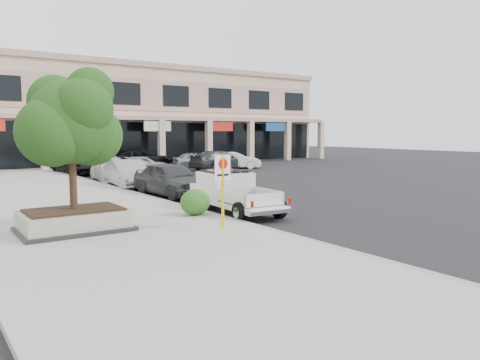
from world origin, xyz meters
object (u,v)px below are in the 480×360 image
Objects in this scene: no_parking_sign at (223,181)px; lot_car_f at (235,160)px; planter at (74,220)px; curb_car_a at (171,179)px; lot_car_a at (143,164)px; pickup_truck at (236,192)px; lot_car_b at (215,160)px; planter_tree at (74,123)px; lot_car_d at (140,159)px; lot_car_c at (220,160)px; curb_car_c at (112,170)px; curb_car_b at (128,174)px; curb_car_d at (79,164)px; lot_car_e at (195,160)px.

no_parking_sign is 0.55× the size of lot_car_f.
planter is 8.86m from curb_car_a.
lot_car_a is 0.93× the size of lot_car_f.
pickup_truck is 1.28× the size of lot_car_b.
planter_tree is at bearing -172.21° from pickup_truck.
curb_car_a is at bearing 142.72° from lot_car_b.
lot_car_d reaches higher than lot_car_f.
lot_car_d is (5.67, 17.13, -0.04)m from curb_car_a.
planter_tree is at bearing 130.41° from lot_car_c.
planter is 0.59× the size of lot_car_c.
curb_car_c is at bearing 85.99° from curb_car_a.
curb_car_b is 0.92× the size of curb_car_c.
lot_car_b is (11.43, 14.14, -0.17)m from curb_car_a.
lot_car_a is at bearing -28.22° from curb_car_d.
curb_car_c is (6.24, 14.30, -2.67)m from planter_tree.
curb_car_b is 13.20m from lot_car_c.
curb_car_d is 1.36× the size of lot_car_e.
planter_tree is 6.64m from pickup_truck.
curb_car_b is at bearing 148.79° from lot_car_f.
no_parking_sign is at bearing -34.02° from planter_tree.
no_parking_sign is 17.01m from curb_car_c.
curb_car_c reaches higher than lot_car_e.
lot_car_f is (12.09, 17.66, -0.11)m from pickup_truck.
curb_car_a is 0.96× the size of curb_car_c.
curb_car_a is 0.91× the size of lot_car_c.
lot_car_f is (12.24, -2.45, -0.05)m from curb_car_d.
curb_car_a is at bearing 94.23° from pickup_truck.
pickup_truck is 10.38m from curb_car_b.
planter is 0.65× the size of curb_car_a.
no_parking_sign is 0.57× the size of lot_car_b.
curb_car_d is 11.69m from lot_car_b.
pickup_truck reaches higher than lot_car_f.
lot_car_e is (10.10, 20.91, -0.13)m from pickup_truck.
curb_car_c is 12.10m from lot_car_e.
lot_car_b is (11.41, 5.86, -0.08)m from curb_car_c.
planter_tree reaches higher than lot_car_c.
curb_car_d is 10.28m from lot_car_e.
planter_tree reaches higher than lot_car_b.
curb_car_d is at bearing 100.21° from curb_car_c.
lot_car_e is (16.21, 21.17, -2.74)m from planter_tree.
curb_car_c is 1.29× the size of lot_car_a.
lot_car_b is (17.65, 20.16, -2.75)m from planter_tree.
no_parking_sign is 24.37m from lot_car_c.
planter is at bearing -131.03° from planter_tree.
curb_car_d is (0.11, 9.72, -0.02)m from curb_car_b.
lot_car_a is at bearing 104.72° from lot_car_b.
no_parking_sign is at bearing 157.88° from lot_car_e.
lot_car_d is (6.03, 12.51, 0.02)m from curb_car_b.
planter is 15.80m from curb_car_c.
curb_car_a is at bearing 163.09° from lot_car_d.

